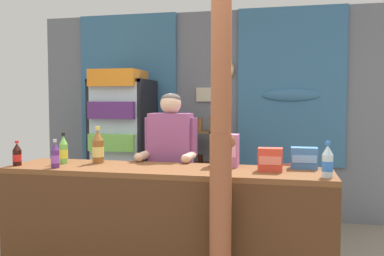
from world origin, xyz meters
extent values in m
cube|color=slate|center=(0.00, 2.75, 1.32)|extent=(4.68, 0.12, 2.64)
cube|color=teal|center=(-1.14, 2.66, 1.67)|extent=(1.34, 0.04, 1.95)
ellipsoid|color=teal|center=(-1.14, 2.64, 1.57)|extent=(0.74, 0.10, 0.16)
cube|color=teal|center=(0.99, 2.66, 1.67)|extent=(1.30, 0.04, 1.95)
ellipsoid|color=teal|center=(0.99, 2.64, 1.57)|extent=(0.72, 0.10, 0.16)
cylinder|color=tan|center=(0.16, 2.67, 1.90)|extent=(0.26, 0.03, 0.26)
cylinder|color=white|center=(0.16, 2.66, 1.90)|extent=(0.22, 0.01, 0.22)
cube|color=beige|center=(-0.08, 2.67, 1.58)|extent=(0.24, 0.02, 0.18)
cube|color=brown|center=(0.02, 0.49, 0.95)|extent=(2.55, 0.60, 0.04)
cube|color=#4E2E18|center=(0.02, 0.21, 0.47)|extent=(2.55, 0.04, 0.93)
cube|color=#4E2E18|center=(-1.21, 0.49, 0.47)|extent=(0.08, 0.54, 0.93)
cube|color=#4E2E18|center=(1.25, 0.49, 0.47)|extent=(0.08, 0.54, 0.93)
cylinder|color=#995133|center=(0.52, 0.08, 0.64)|extent=(0.15, 0.15, 1.27)
cylinder|color=#995133|center=(0.52, 0.08, 1.91)|extent=(0.13, 0.13, 1.27)
ellipsoid|color=#995133|center=(0.59, 0.08, 1.22)|extent=(0.06, 0.05, 0.08)
cube|color=black|center=(-1.04, 2.56, 0.88)|extent=(0.68, 0.04, 1.76)
cube|color=black|center=(-1.36, 2.24, 0.88)|extent=(0.04, 0.67, 1.76)
cube|color=black|center=(-0.71, 2.24, 0.88)|extent=(0.04, 0.67, 1.76)
cube|color=black|center=(-1.04, 2.24, 1.74)|extent=(0.68, 0.67, 0.04)
cube|color=black|center=(-1.04, 2.24, 0.04)|extent=(0.68, 0.67, 0.08)
cube|color=silver|center=(-1.04, 1.92, 0.93)|extent=(0.62, 0.02, 1.60)
cylinder|color=#B7B7BC|center=(-0.75, 1.89, 0.88)|extent=(0.02, 0.02, 0.40)
cube|color=silver|center=(-1.04, 2.24, 0.53)|extent=(0.60, 0.59, 0.02)
cube|color=brown|center=(-1.04, 2.11, 0.64)|extent=(0.56, 0.55, 0.20)
cube|color=silver|center=(-1.04, 2.24, 0.90)|extent=(0.60, 0.59, 0.02)
cube|color=#75C64C|center=(-1.04, 2.11, 1.01)|extent=(0.56, 0.55, 0.20)
cube|color=silver|center=(-1.04, 2.24, 1.28)|extent=(0.60, 0.59, 0.02)
cube|color=#56286B|center=(-1.04, 2.11, 1.39)|extent=(0.56, 0.55, 0.20)
cube|color=silver|center=(-1.04, 2.24, 1.66)|extent=(0.60, 0.59, 0.02)
cube|color=orange|center=(-1.04, 2.11, 1.77)|extent=(0.56, 0.55, 0.20)
cube|color=brown|center=(-0.37, 2.38, 0.66)|extent=(0.04, 0.28, 1.32)
cube|color=brown|center=(0.07, 2.38, 0.66)|extent=(0.04, 0.28, 1.32)
cube|color=brown|center=(-0.15, 2.38, 1.12)|extent=(0.44, 0.28, 0.02)
cylinder|color=orange|center=(-0.22, 2.38, 1.19)|extent=(0.06, 0.06, 0.12)
cylinder|color=brown|center=(-0.09, 2.38, 1.21)|extent=(0.05, 0.05, 0.15)
cube|color=brown|center=(-0.15, 2.38, 0.73)|extent=(0.44, 0.28, 0.02)
cylinder|color=brown|center=(-0.22, 2.38, 0.81)|extent=(0.07, 0.07, 0.15)
cylinder|color=black|center=(-0.09, 2.38, 0.79)|extent=(0.06, 0.06, 0.10)
cube|color=brown|center=(-0.15, 2.38, 0.33)|extent=(0.44, 0.28, 0.02)
cylinder|color=silver|center=(-0.22, 2.38, 0.40)|extent=(0.05, 0.05, 0.11)
cylinder|color=silver|center=(-0.09, 2.38, 0.40)|extent=(0.05, 0.05, 0.12)
cube|color=#E5563D|center=(0.93, 1.91, 0.44)|extent=(0.62, 0.62, 0.04)
cube|color=#E5563D|center=(1.06, 1.75, 0.66)|extent=(0.35, 0.29, 0.40)
cylinder|color=#E5563D|center=(0.97, 2.18, 0.22)|extent=(0.04, 0.04, 0.44)
cylinder|color=#E5563D|center=(0.67, 1.94, 0.22)|extent=(0.04, 0.04, 0.44)
cylinder|color=#E5563D|center=(1.20, 1.88, 0.22)|extent=(0.04, 0.04, 0.44)
cylinder|color=#E5563D|center=(0.90, 1.64, 0.22)|extent=(0.04, 0.04, 0.44)
cube|color=#E5563D|center=(1.09, 2.03, 0.56)|extent=(0.28, 0.34, 0.03)
cube|color=#E5563D|center=(0.78, 1.79, 0.56)|extent=(0.28, 0.34, 0.03)
cylinder|color=#28282D|center=(-0.17, 1.02, 0.42)|extent=(0.11, 0.11, 0.83)
cylinder|color=#28282D|center=(0.00, 1.02, 0.42)|extent=(0.11, 0.11, 0.83)
cube|color=#934C7F|center=(-0.08, 1.02, 1.11)|extent=(0.38, 0.20, 0.55)
sphere|color=#DBB28E|center=(-0.08, 1.02, 1.47)|extent=(0.19, 0.19, 0.19)
ellipsoid|color=#4C4742|center=(-0.08, 1.03, 1.51)|extent=(0.18, 0.18, 0.10)
cylinder|color=#934C7F|center=(-0.29, 1.02, 1.18)|extent=(0.08, 0.08, 0.33)
cylinder|color=#DBB28E|center=(-0.29, 0.87, 1.01)|extent=(0.07, 0.26, 0.07)
sphere|color=#DBB28E|center=(-0.29, 0.74, 1.01)|extent=(0.08, 0.08, 0.08)
cylinder|color=#934C7F|center=(0.12, 1.02, 1.18)|extent=(0.08, 0.08, 0.33)
cylinder|color=#DBB28E|center=(0.12, 0.87, 1.01)|extent=(0.07, 0.26, 0.07)
sphere|color=#DBB28E|center=(0.12, 0.74, 1.01)|extent=(0.08, 0.08, 0.08)
cylinder|color=brown|center=(-0.60, 0.60, 1.07)|extent=(0.10, 0.10, 0.19)
cone|color=brown|center=(-0.60, 0.60, 1.21)|extent=(0.10, 0.10, 0.09)
cylinder|color=#E5CC4C|center=(-0.60, 0.60, 1.26)|extent=(0.04, 0.04, 0.03)
cylinder|color=#E5D166|center=(-0.60, 0.60, 1.07)|extent=(0.10, 0.10, 0.09)
cylinder|color=silver|center=(1.22, 0.33, 1.05)|extent=(0.07, 0.07, 0.15)
cone|color=silver|center=(1.22, 0.33, 1.16)|extent=(0.07, 0.07, 0.07)
cylinder|color=blue|center=(1.22, 0.33, 1.21)|extent=(0.03, 0.03, 0.02)
cylinder|color=blue|center=(1.22, 0.33, 1.05)|extent=(0.08, 0.08, 0.07)
cylinder|color=#75C64C|center=(-0.88, 0.52, 1.05)|extent=(0.07, 0.07, 0.16)
cone|color=#75C64C|center=(-0.88, 0.52, 1.17)|extent=(0.07, 0.07, 0.07)
cylinder|color=black|center=(-0.88, 0.52, 1.22)|extent=(0.03, 0.03, 0.03)
cylinder|color=yellow|center=(-0.88, 0.52, 1.05)|extent=(0.07, 0.07, 0.07)
cylinder|color=black|center=(-1.18, 0.33, 1.03)|extent=(0.07, 0.07, 0.13)
cone|color=black|center=(-1.18, 0.33, 1.12)|extent=(0.07, 0.07, 0.06)
cylinder|color=red|center=(-1.18, 0.33, 1.16)|extent=(0.03, 0.03, 0.02)
cylinder|color=red|center=(-1.18, 0.33, 1.03)|extent=(0.07, 0.07, 0.06)
cylinder|color=#56286B|center=(-0.82, 0.29, 1.04)|extent=(0.07, 0.07, 0.14)
cone|color=#56286B|center=(-0.82, 0.29, 1.14)|extent=(0.07, 0.07, 0.06)
cylinder|color=silver|center=(-0.82, 0.29, 1.18)|extent=(0.03, 0.03, 0.02)
cylinder|color=purple|center=(-0.82, 0.29, 1.04)|extent=(0.07, 0.07, 0.06)
cube|color=#E5422D|center=(0.83, 0.50, 1.06)|extent=(0.18, 0.11, 0.17)
cube|color=#FF826D|center=(0.83, 0.44, 1.06)|extent=(0.16, 0.00, 0.06)
cube|color=#3D75B7|center=(1.08, 0.69, 1.05)|extent=(0.20, 0.13, 0.16)
cube|color=#7CB5F7|center=(1.08, 0.62, 1.05)|extent=(0.18, 0.00, 0.06)
cube|color=#B76699|center=(0.46, 0.67, 1.10)|extent=(0.21, 0.16, 0.26)
cube|color=#F7A5D8|center=(0.46, 0.59, 1.10)|extent=(0.19, 0.00, 0.09)
camera|label=1|loc=(0.93, -2.62, 1.48)|focal=39.02mm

